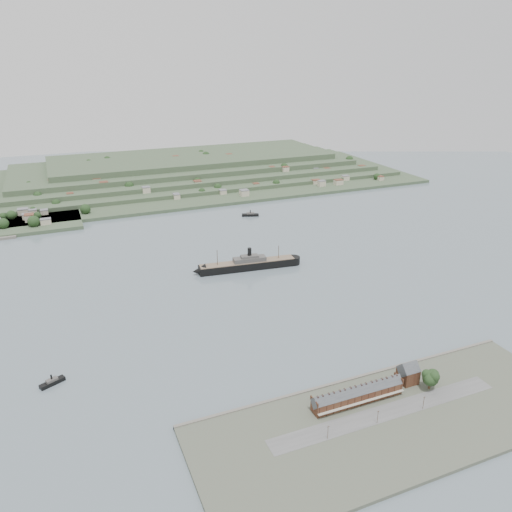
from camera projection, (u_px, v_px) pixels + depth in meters
name	position (u px, v px, depth m)	size (l,w,h in m)	color
ground	(258.00, 283.00, 427.12)	(1400.00, 1400.00, 0.00)	slate
near_shore	(392.00, 419.00, 267.05)	(220.00, 80.00, 2.60)	#4C5142
terrace_row	(358.00, 394.00, 277.31)	(55.60, 9.80, 11.07)	#482719
gabled_building	(408.00, 373.00, 293.57)	(10.40, 10.18, 14.09)	#482719
far_peninsula	(176.00, 173.00, 768.69)	(760.00, 309.00, 30.00)	#3D5136
steamship	(245.00, 265.00, 453.07)	(101.27, 22.47, 24.31)	black
tugboat	(52.00, 382.00, 296.21)	(15.19, 9.73, 6.69)	black
ferry_east	(250.00, 215.00, 602.80)	(20.90, 12.07, 7.57)	black
fig_tree	(431.00, 378.00, 286.86)	(11.35, 9.83, 12.67)	#483321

